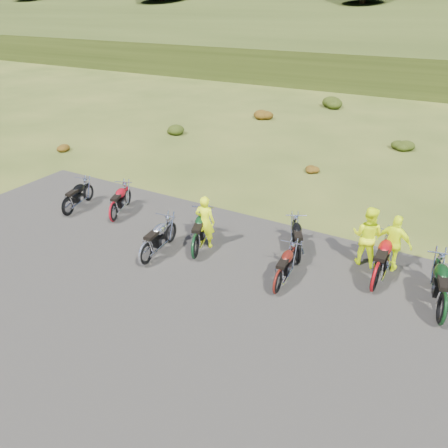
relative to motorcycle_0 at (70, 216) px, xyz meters
The scene contains 20 objects.
ground 6.34m from the motorcycle_0, ahead, with size 300.00×300.00×0.00m, color #354617.
gravel_pad 6.91m from the motorcycle_0, 24.89° to the right, with size 20.00×12.00×0.04m, color black.
hill_slope 49.49m from the motorcycle_0, 82.72° to the left, with size 300.00×46.00×3.00m, color #2B3612, non-canonical shape.
shrub_0 7.67m from the motorcycle_0, 138.38° to the left, with size 0.77×0.77×0.45m, color #612B0C.
shrub_1 10.77m from the motorcycle_0, 105.24° to the left, with size 1.03×1.03×0.61m, color black.
shrub_2 15.70m from the motorcycle_0, 89.75° to the left, with size 1.30×1.30×0.77m, color #612B0C.
shrub_3 21.20m from the motorcycle_0, 81.95° to the left, with size 1.56×1.56×0.92m, color black.
shrub_4 10.16m from the motorcycle_0, 54.70° to the left, with size 0.77×0.77×0.45m, color #612B0C.
shrub_5 16.18m from the motorcycle_0, 57.17° to the left, with size 1.03×1.03×0.61m, color black.
motorcycle_0 is the anchor object (origin of this frame).
motorcycle_1 1.74m from the motorcycle_0, 14.48° to the left, with size 1.96×0.65×1.03m, color #9F0B17, non-canonical shape.
motorcycle_2 5.36m from the motorcycle_0, ahead, with size 2.14×0.71×1.12m, color black, non-canonical shape.
motorcycle_3 4.50m from the motorcycle_0, 15.08° to the right, with size 2.05×0.68×1.07m, color #B3B3B8, non-canonical shape.
motorcycle_4 8.14m from the motorcycle_0, ahead, with size 1.86×0.62×0.98m, color #55140E, non-canonical shape.
motorcycle_5 8.13m from the motorcycle_0, ahead, with size 1.93×0.64×1.01m, color black, non-canonical shape.
motorcycle_6 10.28m from the motorcycle_0, ahead, with size 2.28×0.76×1.19m, color #9A0B10, non-canonical shape.
motorcycle_7 11.88m from the motorcycle_0, ahead, with size 2.27×0.76×1.19m, color black, non-canonical shape.
person_middle 5.35m from the motorcycle_0, ahead, with size 0.60×0.39×1.65m, color #E7FF0D.
person_right_a 9.92m from the motorcycle_0, 11.36° to the left, with size 0.85×0.66×1.75m, color #E7FF0D.
person_right_b 10.63m from the motorcycle_0, 10.78° to the left, with size 0.96×0.40×1.65m, color #E7FF0D.
Camera 1 is at (5.18, -8.34, 6.78)m, focal length 35.00 mm.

